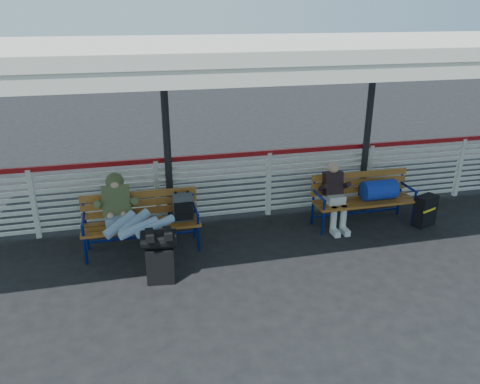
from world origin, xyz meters
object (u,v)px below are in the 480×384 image
object	(u,v)px
luggage_stack	(160,254)
bench_right	(371,192)
traveler_man	(131,219)
companion_person	(335,196)
bench_left	(152,214)
suitcase_side	(425,211)

from	to	relation	value
luggage_stack	bench_right	xyz separation A→B (m)	(3.75, 1.06, 0.17)
traveler_man	luggage_stack	bearing A→B (deg)	-63.30
bench_right	companion_person	world-z (taller)	companion_person
bench_right	bench_left	bearing A→B (deg)	-179.65
bench_left	suitcase_side	world-z (taller)	bench_left
suitcase_side	bench_left	bearing A→B (deg)	155.18
companion_person	traveler_man	bearing A→B (deg)	-173.88
suitcase_side	traveler_man	bearing A→B (deg)	159.38
bench_right	companion_person	size ratio (longest dim) A/B	1.57
luggage_stack	traveler_man	distance (m)	0.81
luggage_stack	companion_person	bearing A→B (deg)	26.11
companion_person	suitcase_side	distance (m)	1.66
traveler_man	suitcase_side	distance (m)	5.03
bench_left	suitcase_side	bearing A→B (deg)	-3.42
suitcase_side	bench_right	bearing A→B (deg)	140.36
luggage_stack	traveler_man	xyz separation A→B (m)	(-0.35, 0.69, 0.26)
bench_right	traveler_man	size ratio (longest dim) A/B	1.10
luggage_stack	suitcase_side	size ratio (longest dim) A/B	1.44
luggage_stack	bench_left	bearing A→B (deg)	98.66
bench_right	luggage_stack	bearing A→B (deg)	-164.22
traveler_man	suitcase_side	size ratio (longest dim) A/B	2.97
bench_left	suitcase_side	distance (m)	4.71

